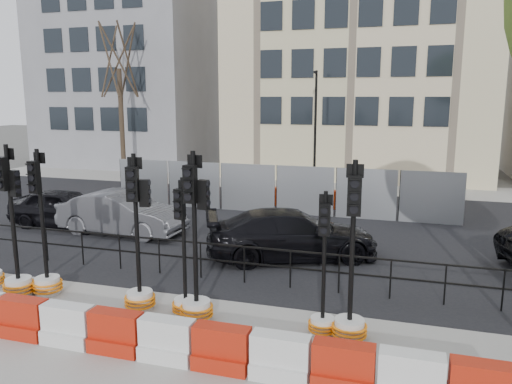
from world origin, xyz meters
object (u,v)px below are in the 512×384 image
(car_a, at_px, (65,208))
(car_c, at_px, (292,235))
(traffic_signal_d, at_px, (139,274))
(traffic_signal_h, at_px, (350,305))

(car_a, relative_size, car_c, 0.78)
(traffic_signal_d, xyz_separation_m, traffic_signal_h, (4.65, -0.09, -0.10))
(traffic_signal_h, height_order, car_a, traffic_signal_h)
(car_c, bearing_deg, car_a, 59.29)
(traffic_signal_h, distance_m, car_c, 5.11)
(traffic_signal_h, relative_size, car_a, 0.85)
(traffic_signal_d, xyz_separation_m, car_c, (2.45, 4.52, -0.11))
(traffic_signal_d, relative_size, traffic_signal_h, 0.99)
(car_a, distance_m, car_c, 8.79)
(traffic_signal_h, height_order, car_c, traffic_signal_h)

